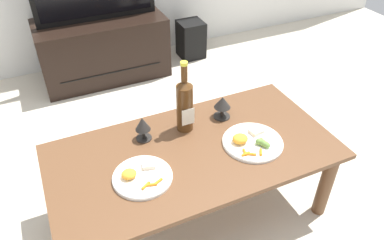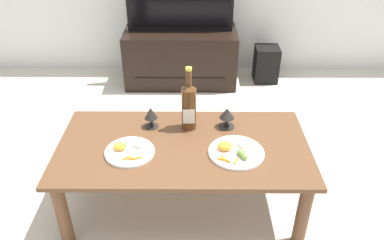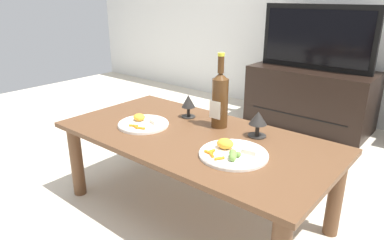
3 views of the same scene
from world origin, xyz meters
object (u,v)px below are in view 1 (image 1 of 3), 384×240
(dining_table, at_px, (194,160))
(dinner_plate_left, at_px, (142,176))
(floor_speaker, at_px, (191,39))
(wine_bottle, at_px, (185,104))
(dinner_plate_right, at_px, (252,141))
(tv_stand, at_px, (103,48))
(goblet_left, at_px, (143,125))
(goblet_right, at_px, (222,104))

(dining_table, distance_m, dinner_plate_left, 0.30)
(floor_speaker, height_order, wine_bottle, wine_bottle)
(dining_table, bearing_deg, dinner_plate_right, -15.06)
(floor_speaker, xyz_separation_m, dinner_plate_right, (-0.47, -1.75, 0.29))
(tv_stand, xyz_separation_m, goblet_left, (-0.12, -1.47, 0.28))
(dining_table, distance_m, dinner_plate_right, 0.30)
(goblet_left, bearing_deg, dinner_plate_right, -28.62)
(dining_table, bearing_deg, dinner_plate_left, -165.70)
(goblet_left, bearing_deg, dinner_plate_left, -110.70)
(tv_stand, bearing_deg, wine_bottle, -86.30)
(wine_bottle, distance_m, dinner_plate_right, 0.38)
(dining_table, xyz_separation_m, floor_speaker, (0.74, 1.67, -0.21))
(dinner_plate_right, bearing_deg, goblet_left, 151.38)
(goblet_left, relative_size, goblet_right, 1.02)
(wine_bottle, bearing_deg, dinner_plate_left, -142.19)
(goblet_right, bearing_deg, dining_table, -144.02)
(dining_table, relative_size, tv_stand, 1.35)
(wine_bottle, height_order, goblet_right, wine_bottle)
(wine_bottle, xyz_separation_m, dinner_plate_right, (0.25, -0.25, -0.14))
(dining_table, relative_size, goblet_right, 10.89)
(tv_stand, distance_m, wine_bottle, 1.52)
(dining_table, height_order, goblet_left, goblet_left)
(goblet_left, bearing_deg, dining_table, -43.63)
(goblet_right, height_order, dinner_plate_left, goblet_right)
(dining_table, distance_m, tv_stand, 1.66)
(tv_stand, relative_size, goblet_left, 7.91)
(dinner_plate_right, bearing_deg, tv_stand, 101.29)
(goblet_right, bearing_deg, goblet_left, -180.00)
(wine_bottle, relative_size, goblet_left, 2.98)
(tv_stand, xyz_separation_m, wine_bottle, (0.10, -1.48, 0.35))
(floor_speaker, bearing_deg, dinner_plate_left, -120.29)
(dinner_plate_left, bearing_deg, goblet_right, 25.38)
(goblet_right, xyz_separation_m, dinner_plate_right, (0.03, -0.26, -0.07))
(wine_bottle, bearing_deg, floor_speaker, 64.55)
(tv_stand, relative_size, dinner_plate_right, 3.43)
(floor_speaker, relative_size, goblet_right, 2.66)
(tv_stand, xyz_separation_m, dinner_plate_left, (-0.22, -1.72, 0.20))
(wine_bottle, xyz_separation_m, dinner_plate_left, (-0.31, -0.24, -0.14))
(wine_bottle, distance_m, goblet_right, 0.23)
(floor_speaker, bearing_deg, dining_table, -113.75)
(tv_stand, bearing_deg, dinner_plate_right, -78.71)
(floor_speaker, distance_m, dinner_plate_right, 1.83)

